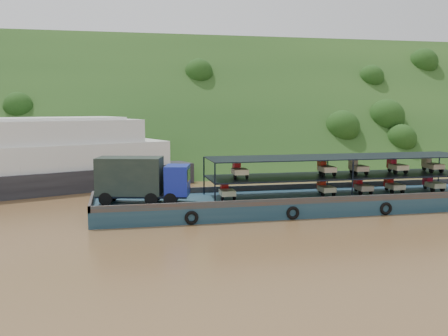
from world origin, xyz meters
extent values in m
plane|color=brown|center=(0.00, 0.00, 0.00)|extent=(160.00, 160.00, 0.00)
cube|color=#143312|center=(0.00, 36.00, 0.00)|extent=(140.00, 39.60, 39.60)
cube|color=#133043|center=(3.76, -1.64, 0.60)|extent=(35.00, 7.00, 1.20)
cube|color=#592D19|center=(3.76, 1.76, 1.45)|extent=(35.00, 0.20, 0.50)
cube|color=#592D19|center=(3.76, -5.04, 1.45)|extent=(35.00, 0.20, 0.50)
cube|color=#592D19|center=(-13.64, -1.64, 1.45)|extent=(0.20, 7.00, 0.50)
torus|color=black|center=(-6.24, -5.19, 0.55)|extent=(1.06, 0.26, 1.06)
torus|color=black|center=(1.76, -5.19, 0.55)|extent=(1.06, 0.26, 1.06)
torus|color=black|center=(9.76, -5.19, 0.55)|extent=(1.06, 0.26, 1.06)
cylinder|color=black|center=(-12.52, -2.47, 1.72)|extent=(1.10, 0.61, 1.05)
cylinder|color=black|center=(-11.98, -0.34, 1.72)|extent=(1.10, 0.61, 1.05)
cylinder|color=black|center=(-9.08, -3.34, 1.72)|extent=(1.10, 0.61, 1.05)
cylinder|color=black|center=(-8.54, -1.21, 1.72)|extent=(1.10, 0.61, 1.05)
cylinder|color=black|center=(-7.66, -3.70, 1.72)|extent=(1.10, 0.61, 1.05)
cylinder|color=black|center=(-7.12, -1.57, 1.72)|extent=(1.10, 0.61, 1.05)
cube|color=black|center=(-9.62, -2.07, 1.88)|extent=(7.46, 3.97, 0.21)
cube|color=navy|center=(-6.98, -2.74, 3.08)|extent=(2.34, 2.87, 2.30)
cube|color=black|center=(-6.12, -2.95, 3.50)|extent=(0.57, 2.04, 0.94)
cube|color=black|center=(-10.63, -1.81, 3.40)|extent=(5.48, 3.66, 2.93)
cube|color=black|center=(7.26, -1.64, 2.86)|extent=(23.00, 5.00, 0.12)
cube|color=black|center=(7.26, -1.64, 4.50)|extent=(23.00, 5.00, 0.08)
cylinder|color=black|center=(-4.24, -4.14, 2.85)|extent=(0.12, 0.12, 3.30)
cylinder|color=black|center=(-4.24, 0.86, 2.85)|extent=(0.12, 0.12, 3.30)
cylinder|color=black|center=(7.26, -4.14, 2.85)|extent=(0.12, 0.12, 3.30)
cylinder|color=black|center=(7.26, 0.86, 2.85)|extent=(0.12, 0.12, 3.30)
cylinder|color=black|center=(18.76, 0.86, 2.85)|extent=(0.12, 0.12, 3.30)
cylinder|color=black|center=(-2.80, -0.59, 1.46)|extent=(0.12, 0.52, 0.52)
cylinder|color=black|center=(-3.30, -2.39, 1.46)|extent=(0.14, 0.52, 0.52)
cylinder|color=black|center=(-2.30, -2.39, 1.46)|extent=(0.14, 0.52, 0.52)
cube|color=beige|center=(-2.80, -2.04, 1.80)|extent=(1.15, 1.50, 0.44)
cube|color=red|center=(-2.80, -0.89, 1.98)|extent=(0.55, 0.80, 0.80)
cube|color=red|center=(-2.80, -1.09, 2.48)|extent=(0.50, 0.10, 0.10)
cylinder|color=black|center=(5.93, -0.59, 1.46)|extent=(0.12, 0.52, 0.52)
cylinder|color=black|center=(5.43, -2.39, 1.46)|extent=(0.14, 0.52, 0.52)
cylinder|color=black|center=(6.43, -2.39, 1.46)|extent=(0.14, 0.52, 0.52)
cube|color=beige|center=(5.93, -2.04, 1.80)|extent=(1.15, 1.50, 0.44)
cube|color=red|center=(5.93, -0.89, 1.98)|extent=(0.55, 0.80, 0.80)
cube|color=red|center=(5.93, -1.09, 2.48)|extent=(0.50, 0.10, 0.10)
cylinder|color=black|center=(9.40, -0.59, 1.46)|extent=(0.12, 0.52, 0.52)
cylinder|color=black|center=(8.90, -2.39, 1.46)|extent=(0.14, 0.52, 0.52)
cylinder|color=black|center=(9.90, -2.39, 1.46)|extent=(0.14, 0.52, 0.52)
cube|color=tan|center=(9.40, -2.04, 1.80)|extent=(1.15, 1.50, 0.44)
cube|color=red|center=(9.40, -0.89, 1.98)|extent=(0.55, 0.80, 0.80)
cube|color=red|center=(9.40, -1.09, 2.48)|extent=(0.50, 0.10, 0.10)
cylinder|color=black|center=(12.43, -0.59, 1.46)|extent=(0.12, 0.52, 0.52)
cylinder|color=black|center=(11.93, -2.39, 1.46)|extent=(0.14, 0.52, 0.52)
cylinder|color=black|center=(12.93, -2.39, 1.46)|extent=(0.14, 0.52, 0.52)
cube|color=beige|center=(12.43, -2.04, 1.80)|extent=(1.15, 1.50, 0.44)
cube|color=red|center=(12.43, -0.89, 1.98)|extent=(0.55, 0.80, 0.80)
cube|color=red|center=(12.43, -1.09, 2.48)|extent=(0.50, 0.10, 0.10)
cylinder|color=black|center=(16.40, -0.59, 1.46)|extent=(0.12, 0.52, 0.52)
cylinder|color=black|center=(15.90, -2.39, 1.46)|extent=(0.14, 0.52, 0.52)
cylinder|color=black|center=(16.90, -2.39, 1.46)|extent=(0.14, 0.52, 0.52)
cube|color=beige|center=(16.40, -2.04, 1.80)|extent=(1.15, 1.50, 0.44)
cube|color=red|center=(16.40, -0.89, 1.98)|extent=(0.55, 0.80, 0.80)
cube|color=red|center=(16.40, -1.09, 2.48)|extent=(0.50, 0.10, 0.10)
cylinder|color=black|center=(-1.75, -0.59, 3.18)|extent=(0.12, 0.52, 0.52)
cylinder|color=black|center=(-2.25, -2.39, 3.18)|extent=(0.14, 0.52, 0.52)
cylinder|color=black|center=(-1.25, -2.39, 3.18)|extent=(0.14, 0.52, 0.52)
cube|color=beige|center=(-1.75, -2.04, 3.52)|extent=(1.15, 1.50, 0.44)
cube|color=red|center=(-1.75, -0.89, 3.70)|extent=(0.55, 0.80, 0.80)
cube|color=red|center=(-1.75, -1.09, 4.20)|extent=(0.50, 0.10, 0.10)
cylinder|color=black|center=(5.93, -0.59, 3.18)|extent=(0.12, 0.52, 0.52)
cylinder|color=black|center=(5.43, -2.39, 3.18)|extent=(0.14, 0.52, 0.52)
cylinder|color=black|center=(6.43, -2.39, 3.18)|extent=(0.14, 0.52, 0.52)
cube|color=beige|center=(5.93, -2.04, 3.52)|extent=(1.15, 1.50, 0.44)
cube|color=#B8200C|center=(5.93, -0.89, 3.70)|extent=(0.55, 0.80, 0.80)
cube|color=#B8200C|center=(5.93, -1.09, 4.20)|extent=(0.50, 0.10, 0.10)
cylinder|color=black|center=(8.89, -0.59, 3.18)|extent=(0.12, 0.52, 0.52)
cylinder|color=black|center=(8.39, -2.39, 3.18)|extent=(0.14, 0.52, 0.52)
cylinder|color=black|center=(9.39, -2.39, 3.18)|extent=(0.14, 0.52, 0.52)
cube|color=tan|center=(8.89, -2.04, 3.52)|extent=(1.15, 1.50, 0.44)
cube|color=beige|center=(8.89, -0.89, 3.70)|extent=(0.55, 0.80, 0.80)
cube|color=beige|center=(8.89, -1.09, 4.20)|extent=(0.50, 0.10, 0.10)
cylinder|color=black|center=(12.66, -0.59, 3.18)|extent=(0.12, 0.52, 0.52)
cylinder|color=black|center=(12.16, -2.39, 3.18)|extent=(0.14, 0.52, 0.52)
cylinder|color=black|center=(13.16, -2.39, 3.18)|extent=(0.14, 0.52, 0.52)
cube|color=beige|center=(12.66, -2.04, 3.52)|extent=(1.15, 1.50, 0.44)
cube|color=red|center=(12.66, -0.89, 3.70)|extent=(0.55, 0.80, 0.80)
cube|color=red|center=(12.66, -1.09, 4.20)|extent=(0.50, 0.10, 0.10)
cylinder|color=black|center=(16.19, -0.59, 3.18)|extent=(0.12, 0.52, 0.52)
cylinder|color=black|center=(15.69, -2.39, 3.18)|extent=(0.14, 0.52, 0.52)
cylinder|color=black|center=(16.69, -2.39, 3.18)|extent=(0.14, 0.52, 0.52)
cube|color=#C4B08A|center=(16.19, -2.04, 3.52)|extent=(1.15, 1.50, 0.44)
cube|color=#C1B589|center=(16.19, -0.89, 3.70)|extent=(0.55, 0.80, 0.80)
cube|color=#C1B589|center=(16.19, -1.09, 4.20)|extent=(0.50, 0.10, 0.10)
cube|color=black|center=(-22.23, 12.94, 1.14)|extent=(38.67, 22.65, 2.27)
cube|color=silver|center=(-22.23, 12.94, 3.59)|extent=(33.05, 19.69, 2.65)
cube|color=silver|center=(-22.23, 12.94, 6.15)|extent=(27.42, 16.74, 2.46)
cube|color=silver|center=(-22.23, 12.94, 7.52)|extent=(23.55, 14.47, 0.28)
camera|label=1|loc=(-11.51, -41.43, 8.83)|focal=40.00mm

